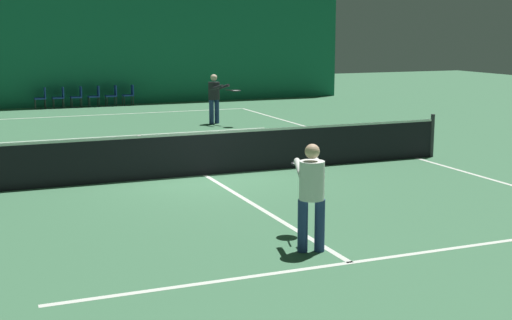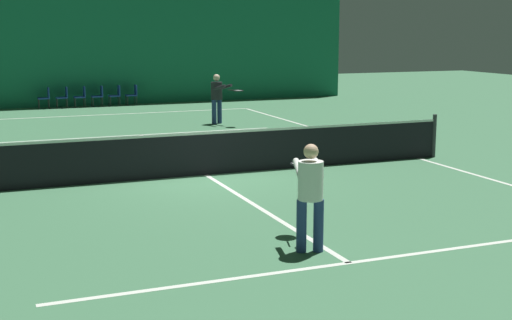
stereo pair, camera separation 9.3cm
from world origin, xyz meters
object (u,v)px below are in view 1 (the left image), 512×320
object	(u,v)px
courtside_chair_2	(78,95)
courtside_chair_0	(42,97)
courtside_chair_5	(130,94)
courtside_chair_4	(113,94)
player_near	(311,189)
courtside_chair_1	(60,96)
courtside_chair_3	(95,95)
tennis_net	(204,152)
player_far	(215,95)

from	to	relation	value
courtside_chair_2	courtside_chair_0	bearing A→B (deg)	-90.00
courtside_chair_0	courtside_chair_5	distance (m)	3.52
courtside_chair_0	courtside_chair_2	xyz separation A→B (m)	(1.41, 0.00, 0.00)
courtside_chair_2	courtside_chair_4	size ratio (longest dim) A/B	1.00
player_near	courtside_chair_5	distance (m)	20.63
courtside_chair_4	player_near	bearing A→B (deg)	-3.21
courtside_chair_1	courtside_chair_4	size ratio (longest dim) A/B	1.00
courtside_chair_0	courtside_chair_3	world-z (taller)	same
courtside_chair_4	courtside_chair_5	world-z (taller)	same
player_near	courtside_chair_3	distance (m)	20.55
player_near	courtside_chair_0	distance (m)	20.62
courtside_chair_1	courtside_chair_3	size ratio (longest dim) A/B	1.00
courtside_chair_0	courtside_chair_4	xyz separation A→B (m)	(2.82, 0.00, 0.00)
player_near	courtside_chair_4	size ratio (longest dim) A/B	1.87
courtside_chair_0	courtside_chair_3	size ratio (longest dim) A/B	1.00
courtside_chair_2	courtside_chair_4	world-z (taller)	same
tennis_net	player_far	xyz separation A→B (m)	(2.98, 7.94, 0.46)
courtside_chair_2	courtside_chair_1	bearing A→B (deg)	-90.00
player_far	courtside_chair_0	distance (m)	8.48
courtside_chair_5	courtside_chair_1	bearing A→B (deg)	-90.00
courtside_chair_0	courtside_chair_2	distance (m)	1.41
tennis_net	courtside_chair_0	world-z (taller)	tennis_net
player_near	courtside_chair_4	bearing A→B (deg)	13.92
player_far	courtside_chair_2	xyz separation A→B (m)	(-3.50, 6.91, -0.48)
tennis_net	courtside_chair_2	size ratio (longest dim) A/B	14.29
player_near	player_far	bearing A→B (deg)	3.76
tennis_net	player_near	world-z (taller)	player_near
courtside_chair_1	courtside_chair_2	world-z (taller)	same
courtside_chair_1	courtside_chair_5	xyz separation A→B (m)	(2.82, 0.00, 0.00)
tennis_net	courtside_chair_0	xyz separation A→B (m)	(-1.93, 14.85, -0.03)
tennis_net	courtside_chair_5	bearing A→B (deg)	83.88
courtside_chair_5	courtside_chair_4	bearing A→B (deg)	-90.00
courtside_chair_0	courtside_chair_1	bearing A→B (deg)	90.00
courtside_chair_2	player_far	bearing A→B (deg)	26.85
tennis_net	courtside_chair_3	bearing A→B (deg)	89.29
courtside_chair_5	courtside_chair_3	bearing A→B (deg)	-90.00
courtside_chair_4	courtside_chair_1	bearing A→B (deg)	-90.00
tennis_net	player_far	world-z (taller)	player_far
courtside_chair_0	courtside_chair_2	size ratio (longest dim) A/B	1.00
tennis_net	courtside_chair_3	size ratio (longest dim) A/B	14.29
player_near	courtside_chair_2	size ratio (longest dim) A/B	1.87
courtside_chair_0	courtside_chair_4	distance (m)	2.82
courtside_chair_0	courtside_chair_2	world-z (taller)	same
courtside_chair_1	courtside_chair_4	xyz separation A→B (m)	(2.11, 0.00, 0.00)
tennis_net	courtside_chair_3	distance (m)	14.85
player_far	courtside_chair_5	size ratio (longest dim) A/B	1.97
courtside_chair_4	courtside_chair_3	bearing A→B (deg)	-90.00
courtside_chair_0	courtside_chair_3	xyz separation A→B (m)	(2.11, 0.00, 0.00)
player_near	courtside_chair_1	xyz separation A→B (m)	(-0.96, 20.54, -0.43)
player_near	player_far	size ratio (longest dim) A/B	0.95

